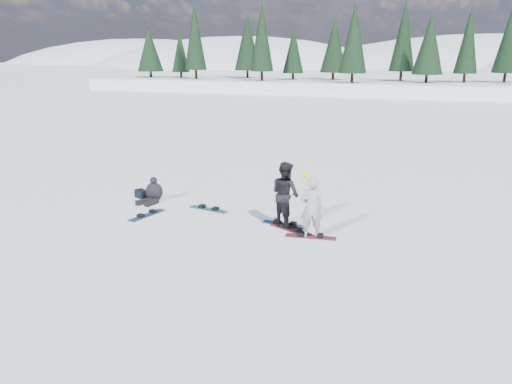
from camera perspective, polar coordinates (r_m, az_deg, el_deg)
ground at (r=15.47m, az=5.38°, el=-4.32°), size 420.00×420.00×0.00m
alpine_backdrop at (r=204.75m, az=15.76°, el=9.74°), size 412.50×227.00×53.20m
snowboarder_woman at (r=14.57m, az=6.36°, el=-1.74°), size 0.79×0.66×2.00m
snowboarder_man at (r=15.55m, az=3.37°, el=-0.21°), size 1.26×1.20×2.05m
seated_rider at (r=18.59m, az=-11.64°, el=-0.01°), size 0.79×1.16×0.91m
gear_bag at (r=19.21m, az=-13.00°, el=-0.19°), size 0.53×0.46×0.30m
snowboard_woman at (r=14.87m, az=6.26°, el=-5.12°), size 1.52×0.47×0.03m
snowboard_man at (r=15.85m, az=3.31°, el=-3.72°), size 1.52×0.44×0.03m
snowboard_loose_b at (r=15.42m, az=3.97°, el=-4.30°), size 1.48×0.87×0.03m
snowboard_loose_a at (r=17.10m, az=-12.35°, el=-2.61°), size 0.61×1.52×0.03m
snowboard_loose_c at (r=17.40m, az=-5.43°, el=-1.98°), size 1.53×0.54×0.03m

